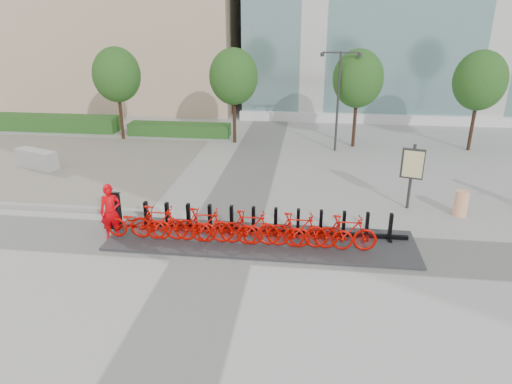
# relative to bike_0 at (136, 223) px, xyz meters

# --- Properties ---
(ground) EXTENTS (120.00, 120.00, 0.00)m
(ground) POSITION_rel_bike_0_xyz_m (2.60, 0.05, -0.58)
(ground) COLOR #9F9F9F
(gravel_patch) EXTENTS (14.00, 14.00, 0.00)m
(gravel_patch) POSITION_rel_bike_0_xyz_m (-7.40, 7.05, -0.58)
(gravel_patch) COLOR #625E58
(gravel_patch) RESTS_ON ground
(hedge_a) EXTENTS (10.00, 1.40, 0.90)m
(hedge_a) POSITION_rel_bike_0_xyz_m (-11.40, 13.55, -0.13)
(hedge_a) COLOR #1C4819
(hedge_a) RESTS_ON ground
(hedge_b) EXTENTS (6.00, 1.20, 0.70)m
(hedge_b) POSITION_rel_bike_0_xyz_m (-2.40, 13.25, -0.23)
(hedge_b) COLOR #1C4819
(hedge_b) RESTS_ON ground
(tree_0) EXTENTS (2.60, 2.60, 5.10)m
(tree_0) POSITION_rel_bike_0_xyz_m (-5.40, 12.05, 3.01)
(tree_0) COLOR black
(tree_0) RESTS_ON ground
(tree_1) EXTENTS (2.60, 2.60, 5.10)m
(tree_1) POSITION_rel_bike_0_xyz_m (1.10, 12.05, 3.01)
(tree_1) COLOR black
(tree_1) RESTS_ON ground
(tree_2) EXTENTS (2.60, 2.60, 5.10)m
(tree_2) POSITION_rel_bike_0_xyz_m (7.60, 12.05, 3.01)
(tree_2) COLOR black
(tree_2) RESTS_ON ground
(tree_3) EXTENTS (2.60, 2.60, 5.10)m
(tree_3) POSITION_rel_bike_0_xyz_m (13.60, 12.05, 3.01)
(tree_3) COLOR black
(tree_3) RESTS_ON ground
(streetlamp) EXTENTS (2.00, 0.20, 5.00)m
(streetlamp) POSITION_rel_bike_0_xyz_m (6.60, 11.05, 2.55)
(streetlamp) COLOR #252525
(streetlamp) RESTS_ON ground
(dock_pad) EXTENTS (9.60, 2.40, 0.08)m
(dock_pad) POSITION_rel_bike_0_xyz_m (3.90, 0.35, -0.54)
(dock_pad) COLOR #2E2E31
(dock_pad) RESTS_ON ground
(dock_rail_posts) EXTENTS (8.02, 0.50, 0.85)m
(dock_rail_posts) POSITION_rel_bike_0_xyz_m (3.96, 0.82, -0.08)
(dock_rail_posts) COLOR black
(dock_rail_posts) RESTS_ON dock_pad
(bike_0) EXTENTS (1.91, 0.66, 1.00)m
(bike_0) POSITION_rel_bike_0_xyz_m (0.00, 0.00, 0.00)
(bike_0) COLOR #B50700
(bike_0) RESTS_ON dock_pad
(bike_1) EXTENTS (1.85, 0.52, 1.11)m
(bike_1) POSITION_rel_bike_0_xyz_m (0.72, 0.00, 0.06)
(bike_1) COLOR #B50700
(bike_1) RESTS_ON dock_pad
(bike_2) EXTENTS (1.91, 0.66, 1.00)m
(bike_2) POSITION_rel_bike_0_xyz_m (1.44, 0.00, 0.00)
(bike_2) COLOR #B50700
(bike_2) RESTS_ON dock_pad
(bike_3) EXTENTS (1.85, 0.52, 1.11)m
(bike_3) POSITION_rel_bike_0_xyz_m (2.16, 0.00, 0.06)
(bike_3) COLOR #B50700
(bike_3) RESTS_ON dock_pad
(bike_4) EXTENTS (1.91, 0.66, 1.00)m
(bike_4) POSITION_rel_bike_0_xyz_m (2.88, 0.00, 0.00)
(bike_4) COLOR #B50700
(bike_4) RESTS_ON dock_pad
(bike_5) EXTENTS (1.85, 0.52, 1.11)m
(bike_5) POSITION_rel_bike_0_xyz_m (3.60, 0.00, 0.06)
(bike_5) COLOR #B50700
(bike_5) RESTS_ON dock_pad
(bike_6) EXTENTS (1.91, 0.66, 1.00)m
(bike_6) POSITION_rel_bike_0_xyz_m (4.32, 0.00, 0.00)
(bike_6) COLOR #B50700
(bike_6) RESTS_ON dock_pad
(bike_7) EXTENTS (1.85, 0.52, 1.11)m
(bike_7) POSITION_rel_bike_0_xyz_m (5.04, 0.00, 0.06)
(bike_7) COLOR #B50700
(bike_7) RESTS_ON dock_pad
(bike_8) EXTENTS (1.91, 0.66, 1.00)m
(bike_8) POSITION_rel_bike_0_xyz_m (5.76, 0.00, 0.00)
(bike_8) COLOR #B50700
(bike_8) RESTS_ON dock_pad
(bike_9) EXTENTS (1.85, 0.52, 1.11)m
(bike_9) POSITION_rel_bike_0_xyz_m (6.48, 0.00, 0.06)
(bike_9) COLOR #B50700
(bike_9) RESTS_ON dock_pad
(kiosk) EXTENTS (0.42, 0.36, 1.34)m
(kiosk) POSITION_rel_bike_0_xyz_m (-0.95, 0.59, 0.14)
(kiosk) COLOR black
(kiosk) RESTS_ON dock_pad
(worker_red) EXTENTS (0.76, 0.61, 1.81)m
(worker_red) POSITION_rel_bike_0_xyz_m (-0.81, 0.03, 0.33)
(worker_red) COLOR #DA0008
(worker_red) RESTS_ON ground
(construction_barrel) EXTENTS (0.52, 0.52, 0.92)m
(construction_barrel) POSITION_rel_bike_0_xyz_m (10.70, 3.22, -0.12)
(construction_barrel) COLOR #FF6104
(construction_barrel) RESTS_ON ground
(jersey_barrier) EXTENTS (2.30, 1.35, 0.86)m
(jersey_barrier) POSITION_rel_bike_0_xyz_m (-7.25, 6.42, -0.15)
(jersey_barrier) COLOR gray
(jersey_barrier) RESTS_ON ground
(map_sign) EXTENTS (0.80, 0.34, 2.43)m
(map_sign) POSITION_rel_bike_0_xyz_m (8.98, 3.68, 1.03)
(map_sign) COLOR #252525
(map_sign) RESTS_ON ground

